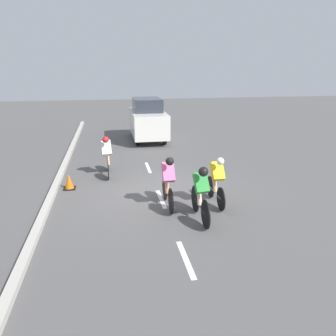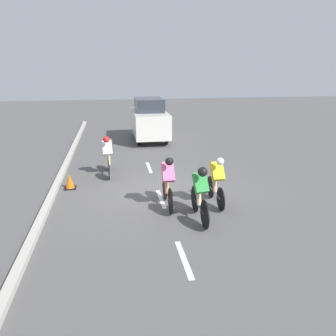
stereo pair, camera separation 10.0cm
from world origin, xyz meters
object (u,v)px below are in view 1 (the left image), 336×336
at_px(cyclist_pink, 168,180).
at_px(support_car, 148,120).
at_px(cyclist_yellow, 217,179).
at_px(traffic_cone, 69,182).
at_px(cyclist_white, 107,155).
at_px(cyclist_green, 201,192).

bearing_deg(cyclist_pink, support_car, -93.24).
height_order(cyclist_yellow, traffic_cone, cyclist_yellow).
relative_size(cyclist_yellow, cyclist_white, 0.96).
height_order(cyclist_green, cyclist_white, cyclist_green).
distance_m(cyclist_green, traffic_cone, 4.60).
height_order(cyclist_white, cyclist_pink, cyclist_pink).
bearing_deg(cyclist_white, cyclist_yellow, 133.56).
distance_m(support_car, traffic_cone, 7.63).
bearing_deg(support_car, cyclist_white, 69.44).
relative_size(cyclist_green, cyclist_white, 1.01).
xyz_separation_m(cyclist_yellow, cyclist_white, (2.99, -3.15, 0.02)).
distance_m(cyclist_green, cyclist_pink, 1.16).
bearing_deg(traffic_cone, cyclist_pink, 145.49).
relative_size(cyclist_white, traffic_cone, 3.43).
relative_size(cyclist_pink, support_car, 0.44).
height_order(cyclist_pink, support_car, support_car).
height_order(cyclist_green, cyclist_pink, cyclist_pink).
xyz_separation_m(cyclist_white, support_car, (-2.12, -5.66, 0.31)).
distance_m(cyclist_green, cyclist_yellow, 1.16).
xyz_separation_m(cyclist_white, traffic_cone, (1.23, 1.14, -0.54)).
height_order(cyclist_white, traffic_cone, cyclist_white).
bearing_deg(cyclist_green, cyclist_pink, -55.83).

